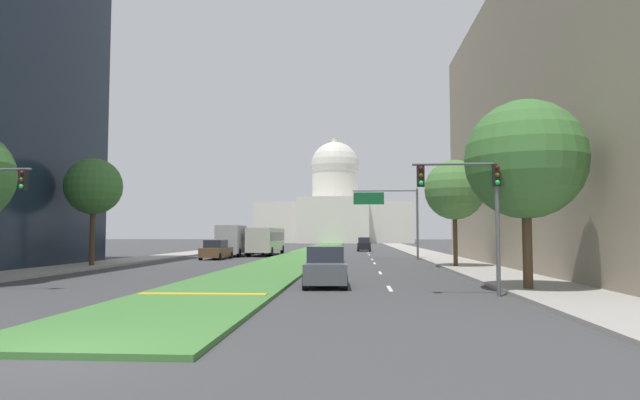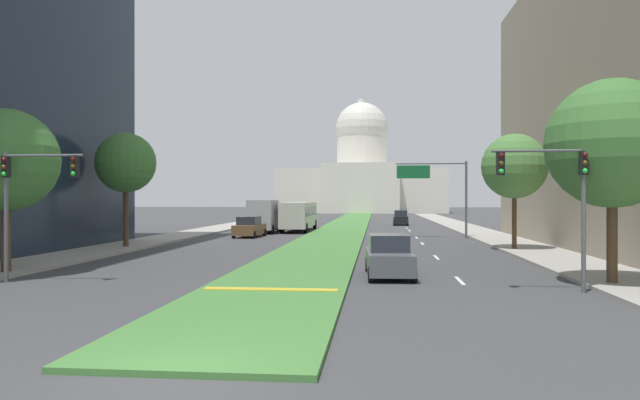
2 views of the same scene
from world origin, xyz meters
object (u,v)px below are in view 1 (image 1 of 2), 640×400
at_px(street_tree_right_near, 525,160).
at_px(sedan_midblock, 216,250).
at_px(street_tree_right_mid, 455,190).
at_px(box_truck_delivery, 233,240).
at_px(street_tree_left_mid, 94,187).
at_px(sedan_distant, 250,247).
at_px(traffic_light_near_right, 475,196).
at_px(overhead_guide_sign, 392,208).
at_px(sedan_far_horizon, 364,245).
at_px(sedan_lead_stopped, 325,267).
at_px(capitol_building, 335,211).
at_px(city_bus, 266,239).

bearing_deg(street_tree_right_near, sedan_midblock, 127.05).
bearing_deg(street_tree_right_mid, box_truck_delivery, 138.33).
height_order(street_tree_left_mid, sedan_distant, street_tree_left_mid).
height_order(traffic_light_near_right, overhead_guide_sign, overhead_guide_sign).
distance_m(sedan_midblock, sedan_far_horizon, 27.90).
bearing_deg(street_tree_right_mid, street_tree_right_near, -89.37).
height_order(sedan_lead_stopped, box_truck_delivery, box_truck_delivery).
distance_m(street_tree_right_mid, sedan_midblock, 23.18).
relative_size(overhead_guide_sign, sedan_midblock, 1.41).
bearing_deg(sedan_far_horizon, sedan_lead_stopped, -92.89).
relative_size(capitol_building, sedan_far_horizon, 8.69).
bearing_deg(sedan_far_horizon, city_bus, -126.89).
relative_size(street_tree_right_mid, sedan_lead_stopped, 1.63).
distance_m(traffic_light_near_right, city_bus, 40.37).
distance_m(sedan_far_horizon, box_truck_delivery, 22.72).
height_order(capitol_building, overhead_guide_sign, capitol_building).
bearing_deg(sedan_lead_stopped, box_truck_delivery, 110.44).
distance_m(street_tree_right_near, street_tree_left_mid, 29.28).
bearing_deg(capitol_building, traffic_light_near_right, -85.19).
distance_m(overhead_guide_sign, street_tree_left_mid, 25.32).
xyz_separation_m(capitol_building, sedan_midblock, (-7.28, -92.77, -7.48)).
bearing_deg(sedan_distant, street_tree_left_mid, -103.53).
height_order(overhead_guide_sign, street_tree_left_mid, street_tree_left_mid).
bearing_deg(sedan_lead_stopped, street_tree_left_mid, 144.55).
xyz_separation_m(overhead_guide_sign, sedan_far_horizon, (-2.27, 23.63, -3.81)).
xyz_separation_m(sedan_distant, city_bus, (2.61, -3.71, 0.92)).
relative_size(overhead_guide_sign, sedan_distant, 1.38).
relative_size(street_tree_right_mid, box_truck_delivery, 1.17).
bearing_deg(box_truck_delivery, overhead_guide_sign, -19.23).
bearing_deg(city_bus, traffic_light_near_right, -69.09).
distance_m(overhead_guide_sign, city_bus, 16.27).
xyz_separation_m(sedan_midblock, sedan_far_horizon, (13.95, 24.16, 0.03)).
xyz_separation_m(capitol_building, overhead_guide_sign, (8.94, -92.23, -3.65)).
xyz_separation_m(traffic_light_near_right, sedan_far_horizon, (-3.49, 52.19, -2.94)).
distance_m(box_truck_delivery, city_bus, 4.55).
bearing_deg(city_bus, street_tree_left_mid, -111.89).
xyz_separation_m(sedan_lead_stopped, sedan_midblock, (-11.50, 24.36, -0.00)).
height_order(street_tree_right_near, sedan_distant, street_tree_right_near).
bearing_deg(street_tree_right_near, street_tree_left_mid, 150.91).
height_order(street_tree_right_near, street_tree_left_mid, street_tree_right_near).
height_order(capitol_building, street_tree_right_mid, capitol_building).
distance_m(street_tree_left_mid, city_bus, 23.77).
relative_size(traffic_light_near_right, street_tree_right_mid, 0.69).
relative_size(capitol_building, box_truck_delivery, 6.16).
xyz_separation_m(traffic_light_near_right, box_truck_delivery, (-17.31, 34.17, -2.12)).
bearing_deg(street_tree_right_near, sedan_distant, 116.10).
bearing_deg(street_tree_left_mid, sedan_distant, 76.47).
bearing_deg(sedan_lead_stopped, overhead_guide_sign, 79.27).
height_order(capitol_building, sedan_midblock, capitol_building).
xyz_separation_m(capitol_building, sedan_lead_stopped, (4.23, -117.12, -7.48)).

